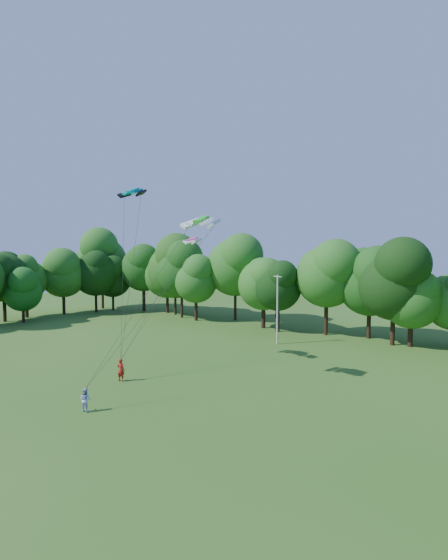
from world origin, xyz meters
The scene contains 10 objects.
ground centered at (0.00, 0.00, 0.00)m, with size 160.00×160.00×0.00m, color #2F5A18.
utility_pole centered at (-4.04, 28.14, 4.06)m, with size 1.47×0.71×7.88m.
kite_flyer_left centered at (-6.35, 8.18, 0.92)m, with size 0.68×0.44×1.85m, color #A61F15.
kite_flyer_right centered at (-2.75, 2.54, 0.79)m, with size 0.77×0.60×1.58m, color #B1C4F6.
kite_teal centered at (-9.87, 12.51, 16.12)m, with size 2.81×1.44×0.60m.
kite_green centered at (-0.85, 11.89, 13.06)m, with size 3.21×1.65×0.65m.
kite_pink centered at (-5.38, 15.70, 11.67)m, with size 1.94×1.13×0.37m.
tree_back_west centered at (-29.10, 36.62, 8.94)m, with size 9.84×9.84×14.32m.
tree_back_center centered at (6.26, 35.86, 7.69)m, with size 8.47×8.47×12.32m.
tree_flank_west centered at (-40.90, 17.05, 5.44)m, with size 5.99×5.99×8.72m.
Camera 1 is at (22.21, -13.48, 10.70)m, focal length 28.00 mm.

